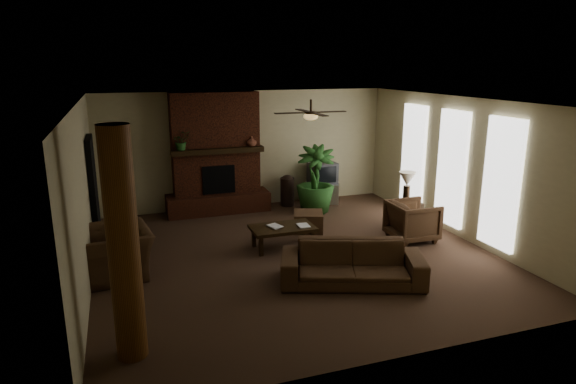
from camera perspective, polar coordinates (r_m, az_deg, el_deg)
name	(u,v)px	position (r m, az deg, el deg)	size (l,w,h in m)	color
room_shell	(295,181)	(8.76, 0.85, 1.27)	(7.00, 7.00, 7.00)	#4B3425
fireplace	(216,164)	(11.66, -8.27, 3.27)	(2.40, 0.70, 2.80)	#542616
windows	(452,169)	(10.59, 18.34, 2.59)	(0.08, 3.65, 2.35)	white
log_column	(123,247)	(5.97, -18.46, -6.00)	(0.36, 0.36, 2.80)	brown
doorway	(94,192)	(10.12, -21.50, 0.02)	(0.10, 1.00, 2.10)	black
ceiling_fan	(311,115)	(8.99, 2.65, 8.91)	(1.35, 1.35, 0.37)	black
sofa	(352,257)	(7.99, 7.44, -7.43)	(2.26, 0.66, 0.88)	#49321F
armchair_left	(117,244)	(8.68, -19.16, -5.73)	(1.20, 0.78, 1.05)	#49321F
armchair_right	(413,219)	(10.11, 14.18, -3.03)	(0.84, 0.79, 0.87)	#49321F
coffee_table	(283,229)	(9.39, -0.62, -4.33)	(1.20, 0.70, 0.43)	black
ottoman	(308,221)	(10.41, 2.35, -3.42)	(0.60, 0.60, 0.40)	#49321F
tv_stand	(322,192)	(12.54, 3.93, -0.04)	(0.85, 0.50, 0.50)	silver
tv	(323,173)	(12.42, 4.01, 2.22)	(0.68, 0.57, 0.52)	#39393C
floor_vase	(287,188)	(12.18, -0.09, 0.42)	(0.34, 0.34, 0.77)	black
floor_plant	(315,194)	(11.67, 3.13, -0.18)	(0.88, 1.58, 0.88)	#295723
side_table_left	(128,240)	(9.59, -18.01, -5.30)	(0.50, 0.50, 0.55)	black
lamp_left	(121,202)	(9.41, -18.69, -1.09)	(0.44, 0.44, 0.65)	black
side_table_right	(407,214)	(10.93, 13.55, -2.53)	(0.50, 0.50, 0.55)	black
lamp_right	(407,181)	(10.77, 13.58, 1.23)	(0.43, 0.43, 0.65)	black
mantel_plant	(181,143)	(11.18, -12.21, 5.57)	(0.38, 0.42, 0.33)	#295723
mantel_vase	(252,142)	(11.50, -4.19, 5.83)	(0.22, 0.23, 0.22)	brown
book_a	(270,221)	(9.25, -2.08, -3.33)	(0.22, 0.03, 0.29)	#999999
book_b	(298,219)	(9.32, 1.17, -3.17)	(0.21, 0.02, 0.29)	#999999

